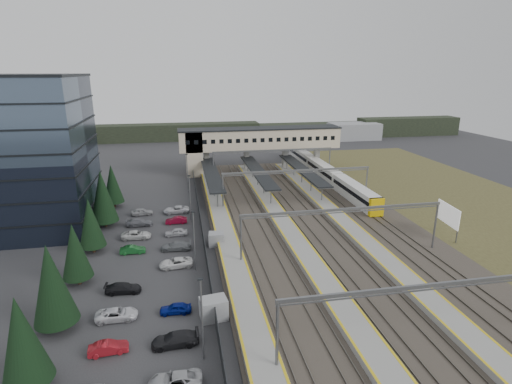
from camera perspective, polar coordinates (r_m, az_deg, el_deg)
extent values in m
plane|color=#2B2B2D|center=(61.25, -1.39, -6.91)|extent=(220.00, 220.00, 0.00)
cube|color=#3E4E60|center=(73.64, -32.16, 4.36)|extent=(24.00, 18.00, 24.00)
cube|color=black|center=(75.61, -31.15, -1.97)|extent=(24.30, 18.30, 0.25)
cube|color=black|center=(74.71, -31.54, 0.52)|extent=(24.30, 18.30, 0.25)
cube|color=black|center=(73.96, -31.95, 3.07)|extent=(24.30, 18.30, 0.25)
cube|color=black|center=(73.37, -32.36, 5.66)|extent=(24.30, 18.30, 0.25)
cylinder|color=black|center=(40.17, -29.52, -22.62)|extent=(0.44, 0.44, 1.20)
cone|color=black|center=(37.82, -30.46, -17.68)|extent=(3.90, 3.90, 7.50)
cylinder|color=black|center=(46.33, -26.40, -16.50)|extent=(0.44, 0.44, 1.20)
cone|color=black|center=(44.15, -27.18, -11.57)|extent=(4.26, 4.26, 8.20)
cylinder|color=black|center=(53.84, -23.95, -11.33)|extent=(0.44, 0.44, 1.20)
cone|color=black|center=(52.24, -24.44, -7.63)|extent=(3.54, 3.54, 6.80)
cylinder|color=black|center=(61.75, -22.16, -7.44)|extent=(0.44, 0.44, 1.20)
cone|color=black|center=(60.33, -22.57, -4.05)|extent=(3.64, 3.64, 7.00)
cylinder|color=black|center=(70.84, -20.68, -4.15)|extent=(0.44, 0.44, 1.20)
cone|color=black|center=(69.39, -21.08, -0.56)|extent=(4.42, 4.42, 8.50)
cylinder|color=black|center=(80.15, -19.55, -1.61)|extent=(0.44, 0.44, 1.20)
cone|color=black|center=(79.03, -19.83, 1.14)|extent=(3.74, 3.74, 7.20)
imported|color=maroon|center=(41.30, -20.34, -20.15)|extent=(3.62, 1.56, 1.16)
imported|color=silver|center=(45.59, -19.28, -16.16)|extent=(4.28, 1.98, 1.19)
imported|color=black|center=(50.08, -18.44, -12.89)|extent=(4.18, 1.91, 1.19)
imported|color=#165522|center=(59.47, -17.19, -7.87)|extent=(3.50, 1.23, 1.15)
imported|color=silver|center=(64.29, -16.72, -5.88)|extent=(4.54, 2.27, 1.23)
imported|color=slate|center=(69.19, -16.31, -4.19)|extent=(4.41, 1.92, 1.26)
imported|color=#A2A2A6|center=(74.14, -15.96, -2.73)|extent=(3.88, 1.85, 1.28)
imported|color=#ADAEB2|center=(36.49, -11.50, -24.94)|extent=(4.46, 2.09, 1.23)
imported|color=black|center=(40.59, -11.46, -19.93)|extent=(4.51, 1.95, 1.29)
imported|color=navy|center=(45.00, -11.42, -15.98)|extent=(3.43, 1.55, 1.14)
imported|color=white|center=(54.21, -11.38, -9.89)|extent=(4.50, 2.30, 1.22)
imported|color=slate|center=(58.99, -11.36, -7.57)|extent=(4.48, 2.13, 1.26)
imported|color=#BAB9BF|center=(63.87, -11.34, -5.64)|extent=(3.52, 1.47, 1.19)
imported|color=maroon|center=(68.80, -11.33, -3.97)|extent=(3.58, 1.25, 1.18)
imported|color=silver|center=(73.77, -11.32, -2.49)|extent=(4.62, 2.19, 1.27)
cylinder|color=slate|center=(36.75, -7.71, -17.67)|extent=(0.16, 0.16, 8.00)
cube|color=black|center=(34.65, -7.97, -12.21)|extent=(0.50, 0.25, 0.15)
cylinder|color=slate|center=(51.67, -8.81, -6.98)|extent=(0.16, 0.16, 8.00)
cube|color=black|center=(50.19, -9.01, -2.80)|extent=(0.50, 0.25, 0.15)
cylinder|color=slate|center=(68.53, -9.40, -0.93)|extent=(0.16, 0.16, 8.00)
cube|color=black|center=(67.42, -9.57, 2.31)|extent=(0.50, 0.25, 0.15)
cylinder|color=slate|center=(85.85, -9.76, 2.71)|extent=(0.16, 0.16, 8.00)
cube|color=black|center=(84.97, -9.89, 5.32)|extent=(0.50, 0.25, 0.15)
cube|color=#26282B|center=(64.86, -7.82, -4.72)|extent=(0.08, 90.00, 2.00)
cube|color=gray|center=(43.32, -6.07, -16.24)|extent=(2.99, 2.37, 2.27)
cube|color=gray|center=(59.42, -5.69, -6.73)|extent=(2.36, 2.04, 1.99)
cube|color=#39342B|center=(68.43, 7.90, -4.35)|extent=(34.00, 90.00, 0.20)
cube|color=#59544C|center=(65.60, -2.73, -4.99)|extent=(0.08, 90.00, 0.14)
cube|color=#59544C|center=(65.79, -1.49, -4.91)|extent=(0.08, 90.00, 0.14)
cube|color=#59544C|center=(66.22, 0.71, -4.76)|extent=(0.08, 90.00, 0.14)
cube|color=#59544C|center=(66.50, 1.93, -4.67)|extent=(0.08, 90.00, 0.14)
cube|color=#59544C|center=(67.58, 5.72, -4.39)|extent=(0.08, 90.00, 0.14)
cube|color=#59544C|center=(67.99, 6.88, -4.29)|extent=(0.08, 90.00, 0.14)
cube|color=#59544C|center=(68.77, 8.93, -4.13)|extent=(0.08, 90.00, 0.14)
cube|color=#59544C|center=(69.25, 10.05, -4.04)|extent=(0.08, 90.00, 0.14)
cube|color=#59544C|center=(70.94, 13.51, -3.74)|extent=(0.08, 90.00, 0.14)
cube|color=#59544C|center=(71.52, 14.57, -3.65)|extent=(0.08, 90.00, 0.14)
cube|color=#59544C|center=(72.62, 16.40, -3.48)|extent=(0.08, 90.00, 0.14)
cube|color=#59544C|center=(73.27, 17.41, -3.39)|extent=(0.08, 90.00, 0.14)
cube|color=gray|center=(65.29, -4.72, -4.98)|extent=(3.20, 82.00, 0.90)
cube|color=gold|center=(65.00, -6.01, -4.69)|extent=(0.25, 82.00, 0.02)
cube|color=gold|center=(65.27, -3.46, -4.53)|extent=(0.25, 82.00, 0.02)
cube|color=gray|center=(66.94, 3.84, -4.39)|extent=(3.20, 82.00, 0.90)
cube|color=gold|center=(66.45, 2.63, -4.11)|extent=(0.25, 82.00, 0.02)
cube|color=gold|center=(67.14, 5.05, -3.94)|extent=(0.25, 82.00, 0.02)
cube|color=gray|center=(70.00, 11.81, -3.76)|extent=(3.20, 82.00, 0.90)
cube|color=gold|center=(69.32, 10.72, -3.49)|extent=(0.25, 82.00, 0.02)
cube|color=gold|center=(70.39, 12.93, -3.31)|extent=(0.25, 82.00, 0.02)
cube|color=black|center=(85.08, -6.38, 2.72)|extent=(3.00, 30.00, 0.25)
cube|color=slate|center=(85.12, -6.37, 2.62)|extent=(3.10, 30.00, 0.12)
cylinder|color=slate|center=(73.06, -5.52, -0.96)|extent=(0.20, 0.20, 3.10)
cylinder|color=slate|center=(79.25, -5.96, 0.46)|extent=(0.20, 0.20, 3.10)
cylinder|color=slate|center=(85.49, -6.34, 1.68)|extent=(0.20, 0.20, 3.10)
cylinder|color=slate|center=(91.76, -6.67, 2.73)|extent=(0.20, 0.20, 3.10)
cylinder|color=slate|center=(98.06, -6.96, 3.65)|extent=(0.20, 0.20, 3.10)
cube|color=black|center=(86.36, 0.26, 3.04)|extent=(3.00, 30.00, 0.25)
cube|color=slate|center=(86.39, 0.26, 2.94)|extent=(3.10, 30.00, 0.12)
cylinder|color=slate|center=(74.54, 2.15, -0.52)|extent=(0.20, 0.20, 3.10)
cylinder|color=slate|center=(80.62, 1.13, 0.84)|extent=(0.20, 0.20, 3.10)
cylinder|color=slate|center=(86.76, 0.26, 2.01)|extent=(0.20, 0.20, 3.10)
cylinder|color=slate|center=(92.95, -0.51, 3.03)|extent=(0.20, 0.20, 3.10)
cylinder|color=slate|center=(99.17, -1.17, 3.92)|extent=(0.20, 0.20, 3.10)
cube|color=black|center=(88.75, 6.62, 3.31)|extent=(3.00, 30.00, 0.25)
cube|color=slate|center=(88.79, 6.62, 3.21)|extent=(3.10, 30.00, 0.12)
cylinder|color=slate|center=(77.30, 9.40, -0.10)|extent=(0.20, 0.20, 3.10)
cylinder|color=slate|center=(83.18, 7.89, 1.19)|extent=(0.20, 0.20, 3.10)
cylinder|color=slate|center=(89.14, 6.58, 2.31)|extent=(0.20, 0.20, 3.10)
cylinder|color=slate|center=(95.17, 5.44, 3.29)|extent=(0.20, 0.20, 3.10)
cylinder|color=slate|center=(101.26, 4.43, 4.15)|extent=(0.20, 0.20, 3.10)
cube|color=beige|center=(100.54, 0.60, 7.64)|extent=(40.00, 6.00, 5.00)
cube|color=black|center=(100.16, 0.60, 9.08)|extent=(40.40, 6.40, 0.30)
cube|color=beige|center=(99.23, -8.84, 5.56)|extent=(4.00, 6.00, 11.00)
cube|color=black|center=(95.66, -9.75, 6.98)|extent=(1.00, 0.06, 1.00)
cube|color=black|center=(95.71, -8.55, 7.04)|extent=(1.00, 0.06, 1.00)
cube|color=black|center=(95.80, -7.35, 7.10)|extent=(1.00, 0.06, 1.00)
cube|color=black|center=(95.94, -6.15, 7.16)|extent=(1.00, 0.06, 1.00)
cube|color=black|center=(96.11, -4.95, 7.21)|extent=(1.00, 0.06, 1.00)
cube|color=black|center=(96.33, -3.76, 7.26)|extent=(1.00, 0.06, 1.00)
cube|color=black|center=(96.59, -2.57, 7.30)|extent=(1.00, 0.06, 1.00)
cube|color=black|center=(96.89, -1.39, 7.35)|extent=(1.00, 0.06, 1.00)
cube|color=black|center=(97.22, -0.22, 7.38)|extent=(1.00, 0.06, 1.00)
cube|color=black|center=(97.60, 0.95, 7.42)|extent=(1.00, 0.06, 1.00)
cube|color=black|center=(98.02, 2.10, 7.45)|extent=(1.00, 0.06, 1.00)
cube|color=black|center=(98.48, 3.25, 7.48)|extent=(1.00, 0.06, 1.00)
cube|color=black|center=(98.97, 4.38, 7.51)|extent=(1.00, 0.06, 1.00)
cube|color=black|center=(99.51, 5.50, 7.53)|extent=(1.00, 0.06, 1.00)
cube|color=black|center=(100.08, 6.61, 7.55)|extent=(1.00, 0.06, 1.00)
cube|color=black|center=(100.68, 7.71, 7.56)|extent=(1.00, 0.06, 1.00)
cube|color=black|center=(101.33, 8.80, 7.58)|extent=(1.00, 0.06, 1.00)
cube|color=black|center=(102.00, 9.87, 7.59)|extent=(1.00, 0.06, 1.00)
cube|color=black|center=(102.71, 10.92, 7.60)|extent=(1.00, 0.06, 1.00)
cube|color=gray|center=(99.80, -7.91, 4.20)|extent=(1.20, 1.60, 6.00)
cube|color=gray|center=(99.88, -7.05, 4.24)|extent=(1.20, 1.60, 6.00)
cube|color=gray|center=(100.96, -1.37, 4.50)|extent=(1.20, 1.60, 6.00)
cube|color=gray|center=(103.02, 4.15, 4.71)|extent=(1.20, 1.60, 6.00)
cube|color=gray|center=(105.48, 8.64, 4.86)|extent=(1.20, 1.60, 6.00)
cylinder|color=slate|center=(35.30, 3.04, -20.16)|extent=(0.28, 0.28, 7.00)
cube|color=slate|center=(38.73, 24.17, -12.01)|extent=(28.40, 0.25, 0.35)
cube|color=slate|center=(38.91, 24.10, -12.53)|extent=(28.40, 0.12, 0.12)
cylinder|color=slate|center=(52.32, -2.16, -7.06)|extent=(0.28, 0.28, 7.00)
cylinder|color=slate|center=(62.53, 24.20, -4.50)|extent=(0.28, 0.28, 7.00)
cube|color=slate|center=(54.69, 12.47, -2.43)|extent=(28.40, 0.25, 0.35)
cube|color=slate|center=(54.82, 12.44, -2.83)|extent=(28.40, 0.12, 0.12)
cylinder|color=slate|center=(72.82, -4.76, -0.09)|extent=(0.28, 0.28, 7.00)
cylinder|color=slate|center=(80.47, 15.48, 1.00)|extent=(0.28, 0.28, 7.00)
cube|color=slate|center=(74.54, 5.95, 3.07)|extent=(28.40, 0.25, 0.35)
cube|color=slate|center=(74.63, 5.94, 2.77)|extent=(28.40, 0.12, 0.12)
cylinder|color=slate|center=(92.05, -6.10, 3.50)|extent=(0.28, 0.28, 7.00)
cylinder|color=slate|center=(98.22, 10.44, 4.17)|extent=(0.28, 0.28, 7.00)
cube|color=slate|center=(93.42, 2.47, 5.98)|extent=(28.40, 0.25, 0.35)
cube|color=slate|center=(93.50, 2.46, 5.74)|extent=(28.40, 0.12, 0.12)
cube|color=silver|center=(80.25, 14.04, -0.13)|extent=(2.53, 17.44, 3.25)
cube|color=black|center=(80.15, 14.06, 0.12)|extent=(2.58, 16.84, 0.81)
cube|color=slate|center=(80.66, 13.97, -1.08)|extent=(2.17, 16.04, 0.45)
cube|color=silver|center=(96.30, 9.65, 2.97)|extent=(2.53, 17.44, 3.25)
cube|color=black|center=(96.22, 9.66, 3.18)|extent=(2.58, 16.84, 0.81)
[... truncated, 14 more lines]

